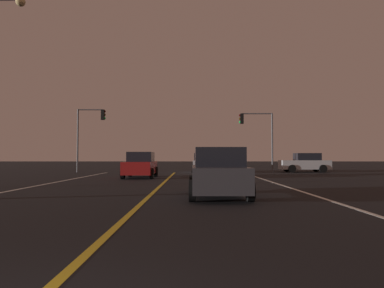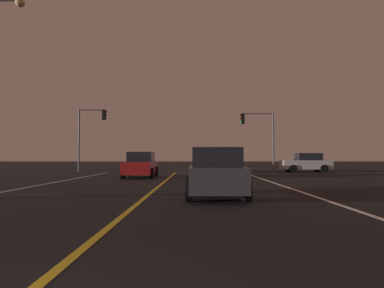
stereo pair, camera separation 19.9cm
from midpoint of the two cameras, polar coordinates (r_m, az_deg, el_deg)
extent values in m
cube|color=silver|center=(14.40, 17.53, -7.46)|extent=(0.16, 35.21, 0.01)
cube|color=gold|center=(13.84, -6.68, -7.77)|extent=(0.16, 35.21, 0.01)
cylinder|color=black|center=(13.90, -0.30, -6.37)|extent=(0.22, 0.68, 0.68)
cylinder|color=black|center=(14.01, 7.12, -6.32)|extent=(0.22, 0.68, 0.68)
cylinder|color=black|center=(11.21, -0.39, -7.42)|extent=(0.22, 0.68, 0.68)
cylinder|color=black|center=(11.34, 8.81, -7.33)|extent=(0.22, 0.68, 0.68)
cube|color=#38383D|center=(12.56, 3.78, -5.37)|extent=(1.80, 4.30, 0.80)
cube|color=black|center=(12.29, 3.85, -2.08)|extent=(1.60, 2.10, 0.64)
cube|color=red|center=(10.44, 1.23, -5.51)|extent=(0.24, 0.08, 0.16)
cube|color=red|center=(10.53, 7.80, -5.46)|extent=(0.24, 0.08, 0.16)
cylinder|color=black|center=(33.26, 0.04, -3.82)|extent=(0.22, 0.68, 0.68)
cylinder|color=black|center=(33.30, 3.15, -3.81)|extent=(0.22, 0.68, 0.68)
cylinder|color=black|center=(30.56, 0.04, -3.98)|extent=(0.22, 0.68, 0.68)
cylinder|color=black|center=(30.61, 3.42, -3.97)|extent=(0.22, 0.68, 0.68)
cube|color=silver|center=(31.91, 1.66, -3.32)|extent=(1.80, 4.30, 0.80)
cube|color=black|center=(31.65, 1.67, -2.03)|extent=(1.60, 2.10, 0.64)
cube|color=red|center=(29.80, 0.62, -3.22)|extent=(0.24, 0.08, 0.16)
cube|color=red|center=(29.83, 2.93, -3.22)|extent=(0.24, 0.08, 0.16)
cylinder|color=black|center=(22.58, -6.61, -4.67)|extent=(0.22, 0.68, 0.68)
cylinder|color=black|center=(22.86, -11.11, -4.61)|extent=(0.22, 0.68, 0.68)
cylinder|color=black|center=(25.26, -5.89, -4.38)|extent=(0.22, 0.68, 0.68)
cylinder|color=black|center=(25.51, -9.93, -4.34)|extent=(0.22, 0.68, 0.68)
cube|color=maroon|center=(24.02, -8.37, -3.73)|extent=(1.80, 4.30, 0.80)
cube|color=black|center=(24.26, -8.27, -2.02)|extent=(1.60, 2.10, 0.64)
cube|color=red|center=(26.03, -6.38, -3.39)|extent=(0.24, 0.08, 0.16)
cube|color=red|center=(26.19, -8.99, -3.37)|extent=(0.24, 0.08, 0.16)
cylinder|color=black|center=(32.57, 15.48, -3.78)|extent=(0.68, 0.22, 0.68)
cylinder|color=black|center=(34.31, 14.68, -3.70)|extent=(0.68, 0.22, 0.68)
cylinder|color=black|center=(33.39, 19.96, -3.69)|extent=(0.68, 0.22, 0.68)
cylinder|color=black|center=(35.09, 18.96, -3.61)|extent=(0.68, 0.22, 0.68)
cube|color=#B7BABF|center=(33.81, 17.28, -3.15)|extent=(4.30, 1.80, 0.80)
cube|color=black|center=(33.87, 17.67, -1.93)|extent=(2.10, 1.60, 0.64)
cube|color=red|center=(33.92, 20.97, -2.94)|extent=(0.08, 0.24, 0.16)
cube|color=red|center=(35.04, 20.27, -2.91)|extent=(0.08, 0.24, 0.16)
cylinder|color=#4C4C51|center=(32.57, 12.50, 0.22)|extent=(0.14, 0.14, 5.25)
cylinder|color=#4C4C51|center=(32.51, 10.14, 4.76)|extent=(2.68, 0.10, 0.10)
cube|color=black|center=(32.25, 7.80, 4.00)|extent=(0.28, 0.36, 0.90)
sphere|color=#3A0605|center=(32.26, 7.51, 4.53)|extent=(0.20, 0.20, 0.20)
sphere|color=#3C2706|center=(32.23, 7.51, 4.00)|extent=(0.20, 0.20, 0.20)
sphere|color=#19E059|center=(32.20, 7.52, 3.47)|extent=(0.20, 0.20, 0.20)
cylinder|color=#4C4C51|center=(33.42, -17.77, 0.51)|extent=(0.14, 0.14, 5.60)
cylinder|color=#4C4C51|center=(33.33, -15.90, 5.25)|extent=(2.21, 0.10, 0.10)
cube|color=black|center=(32.99, -14.06, 4.52)|extent=(0.28, 0.36, 0.90)
sphere|color=#3A0605|center=(32.99, -13.78, 5.04)|extent=(0.20, 0.20, 0.20)
sphere|color=#3C2706|center=(32.95, -13.79, 4.52)|extent=(0.20, 0.20, 0.20)
sphere|color=#19E059|center=(32.92, -13.79, 4.00)|extent=(0.20, 0.20, 0.20)
cylinder|color=#4C4C51|center=(19.91, -28.16, 19.54)|extent=(1.75, 0.10, 0.10)
sphere|color=#F9D88C|center=(19.49, -25.76, 19.65)|extent=(0.44, 0.44, 0.44)
camera|label=1|loc=(0.10, -89.94, 0.00)|focal=33.64mm
camera|label=2|loc=(0.10, 90.06, 0.00)|focal=33.64mm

